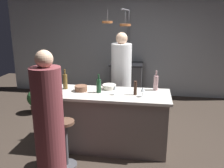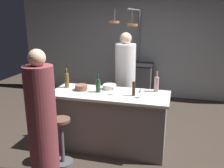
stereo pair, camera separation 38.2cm
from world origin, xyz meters
TOP-DOWN VIEW (x-y plane):
  - ground_plane at (0.00, 0.00)m, footprint 9.00×9.00m
  - back_wall at (0.00, 2.85)m, footprint 6.40×0.16m
  - kitchen_island at (0.00, 0.00)m, footprint 1.80×0.72m
  - stove_range at (0.00, 2.45)m, footprint 0.80×0.64m
  - chef at (0.06, 0.86)m, footprint 0.37×0.37m
  - bar_stool_left at (-0.52, -0.62)m, footprint 0.28×0.28m
  - guest_left at (-0.57, -0.99)m, footprint 0.35×0.35m
  - overhead_pot_rack at (-0.05, 2.06)m, footprint 0.57×1.40m
  - potted_plant at (-1.80, 1.12)m, footprint 0.36×0.36m
  - pepper_mill at (0.38, -0.03)m, footprint 0.05×0.05m
  - wine_bottle_rose at (0.68, 0.26)m, footprint 0.07×0.07m
  - wine_bottle_amber at (-0.75, 0.11)m, footprint 0.07×0.07m
  - wine_bottle_green at (-0.18, 0.00)m, footprint 0.07×0.07m
  - wine_glass_by_chef at (0.08, -0.07)m, footprint 0.07×0.07m
  - wine_glass_near_right_guest at (0.49, -0.10)m, footprint 0.07×0.07m
  - mixing_bowl_wooden at (-0.47, 0.03)m, footprint 0.20×0.20m
  - mixing_bowl_ceramic at (-0.05, 0.20)m, footprint 0.21×0.21m

SIDE VIEW (x-z plane):
  - ground_plane at x=0.00m, z-range 0.00..0.00m
  - potted_plant at x=-1.80m, z-range 0.04..0.56m
  - bar_stool_left at x=-0.52m, z-range 0.04..0.72m
  - stove_range at x=0.00m, z-range 0.00..0.89m
  - kitchen_island at x=0.00m, z-range 0.00..0.90m
  - guest_left at x=-0.57m, z-range -0.06..1.62m
  - chef at x=0.06m, z-range -0.06..1.68m
  - mixing_bowl_ceramic at x=-0.05m, z-range 0.90..0.97m
  - mixing_bowl_wooden at x=-0.47m, z-range 0.90..0.98m
  - pepper_mill at x=0.38m, z-range 0.90..1.11m
  - wine_glass_by_chef at x=0.08m, z-range 0.93..1.08m
  - wine_glass_near_right_guest at x=0.49m, z-range 0.93..1.08m
  - wine_bottle_green at x=-0.18m, z-range 0.86..1.15m
  - wine_bottle_rose at x=0.68m, z-range 0.86..1.18m
  - wine_bottle_amber at x=-0.75m, z-range 0.86..1.18m
  - back_wall at x=0.00m, z-range 0.00..2.60m
  - overhead_pot_rack at x=-0.05m, z-range 0.52..2.68m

